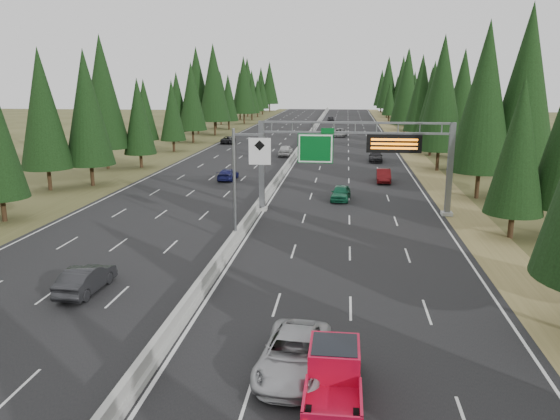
% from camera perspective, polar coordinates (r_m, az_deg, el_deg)
% --- Properties ---
extents(road, '(32.00, 260.00, 0.08)m').
position_cam_1_polar(road, '(92.24, 2.16, 6.41)').
color(road, black).
rests_on(road, ground).
extents(shoulder_right, '(3.60, 260.00, 0.06)m').
position_cam_1_polar(shoulder_right, '(92.51, 13.28, 6.08)').
color(shoulder_right, olive).
rests_on(shoulder_right, ground).
extents(shoulder_left, '(3.60, 260.00, 0.06)m').
position_cam_1_polar(shoulder_left, '(95.36, -8.63, 6.49)').
color(shoulder_left, '#40421E').
rests_on(shoulder_left, ground).
extents(median_barrier, '(0.70, 260.00, 0.85)m').
position_cam_1_polar(median_barrier, '(92.20, 2.16, 6.64)').
color(median_barrier, '#989993').
rests_on(median_barrier, road).
extents(sign_gantry, '(16.75, 0.98, 7.80)m').
position_cam_1_polar(sign_gantry, '(46.53, 8.57, 5.89)').
color(sign_gantry, slate).
rests_on(sign_gantry, road).
extents(hov_sign_pole, '(2.80, 0.50, 8.00)m').
position_cam_1_polar(hov_sign_pole, '(37.44, -3.93, 3.36)').
color(hov_sign_pole, slate).
rests_on(hov_sign_pole, road).
extents(tree_row_right, '(12.19, 243.95, 18.86)m').
position_cam_1_polar(tree_row_right, '(84.01, 17.00, 11.56)').
color(tree_row_right, black).
rests_on(tree_row_right, ground).
extents(tree_row_left, '(11.73, 242.40, 18.64)m').
position_cam_1_polar(tree_row_left, '(91.19, -12.35, 11.72)').
color(tree_row_left, black).
rests_on(tree_row_left, ground).
extents(silver_minivan, '(2.92, 5.64, 1.52)m').
position_cam_1_polar(silver_minivan, '(21.94, 1.44, -14.85)').
color(silver_minivan, '#A9AAAE').
rests_on(silver_minivan, road).
extents(red_pickup, '(1.93, 5.41, 1.76)m').
position_cam_1_polar(red_pickup, '(20.59, 5.66, -16.26)').
color(red_pickup, black).
rests_on(red_pickup, road).
extents(car_ahead_green, '(2.05, 4.30, 1.42)m').
position_cam_1_polar(car_ahead_green, '(52.30, 6.36, 1.80)').
color(car_ahead_green, '#155E3E').
rests_on(car_ahead_green, road).
extents(car_ahead_dkred, '(1.63, 4.44, 1.45)m').
position_cam_1_polar(car_ahead_dkred, '(62.46, 10.76, 3.55)').
color(car_ahead_dkred, '#5F0D10').
rests_on(car_ahead_dkred, road).
extents(car_ahead_dkgrey, '(2.05, 4.73, 1.36)m').
position_cam_1_polar(car_ahead_dkgrey, '(78.35, 9.96, 5.51)').
color(car_ahead_dkgrey, black).
rests_on(car_ahead_dkgrey, road).
extents(car_ahead_white, '(2.94, 5.81, 1.58)m').
position_cam_1_polar(car_ahead_white, '(113.10, 6.27, 8.05)').
color(car_ahead_white, '#B6B6B6').
rests_on(car_ahead_white, road).
extents(car_ahead_far, '(2.16, 4.68, 1.55)m').
position_cam_1_polar(car_ahead_far, '(153.87, 5.34, 9.46)').
color(car_ahead_far, black).
rests_on(car_ahead_far, road).
extents(car_onc_near, '(1.69, 4.48, 1.46)m').
position_cam_1_polar(car_onc_near, '(31.39, -19.63, -6.80)').
color(car_onc_near, black).
rests_on(car_onc_near, road).
extents(car_onc_blue, '(1.90, 4.47, 1.29)m').
position_cam_1_polar(car_onc_blue, '(62.94, -5.47, 3.72)').
color(car_onc_blue, navy).
rests_on(car_onc_blue, road).
extents(car_onc_white, '(1.96, 4.85, 1.65)m').
position_cam_1_polar(car_onc_white, '(83.08, 0.59, 6.25)').
color(car_onc_white, silver).
rests_on(car_onc_white, road).
extents(car_onc_far, '(2.34, 4.82, 1.32)m').
position_cam_1_polar(car_onc_far, '(100.19, -5.43, 7.32)').
color(car_onc_far, black).
rests_on(car_onc_far, road).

